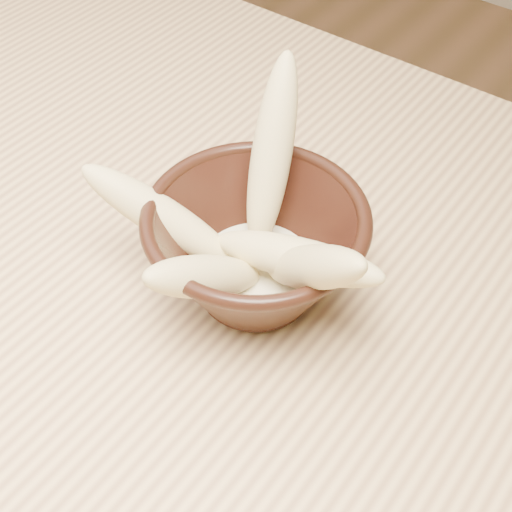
{
  "coord_description": "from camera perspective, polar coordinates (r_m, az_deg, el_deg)",
  "views": [
    {
      "loc": [
        0.26,
        -0.29,
        1.22
      ],
      "look_at": [
        0.03,
        0.01,
        0.8
      ],
      "focal_mm": 50.0,
      "sensor_mm": 36.0,
      "label": 1
    }
  ],
  "objects": [
    {
      "name": "banana_left",
      "position": [
        0.57,
        -7.57,
        3.13
      ],
      "size": [
        0.14,
        0.08,
        0.1
      ],
      "primitive_type": "ellipsoid",
      "rotation": [
        1.0,
        0.0,
        -1.18
      ],
      "color": "#EED18C",
      "rests_on": "bowl"
    },
    {
      "name": "bowl",
      "position": [
        0.56,
        0.0,
        0.57
      ],
      "size": [
        0.18,
        0.18,
        0.1
      ],
      "rotation": [
        0.0,
        0.0,
        0.1
      ],
      "color": "black",
      "rests_on": "table"
    },
    {
      "name": "milk_puddle",
      "position": [
        0.58,
        0.0,
        -1.02
      ],
      "size": [
        0.1,
        0.1,
        0.01
      ],
      "primitive_type": "cylinder",
      "color": "beige",
      "rests_on": "bowl"
    },
    {
      "name": "table",
      "position": [
        0.67,
        -2.9,
        -6.64
      ],
      "size": [
        1.2,
        0.8,
        0.75
      ],
      "color": "#E3BB7D",
      "rests_on": "ground"
    },
    {
      "name": "banana_right",
      "position": [
        0.5,
        4.46,
        -0.9
      ],
      "size": [
        0.13,
        0.08,
        0.13
      ],
      "primitive_type": "ellipsoid",
      "rotation": [
        0.77,
        0.0,
        1.14
      ],
      "color": "#EED18C",
      "rests_on": "bowl"
    },
    {
      "name": "banana_upright",
      "position": [
        0.57,
        1.27,
        8.16
      ],
      "size": [
        0.07,
        0.12,
        0.15
      ],
      "primitive_type": "ellipsoid",
      "rotation": [
        0.54,
        0.0,
        3.49
      ],
      "color": "#EED18C",
      "rests_on": "bowl"
    },
    {
      "name": "banana_front",
      "position": [
        0.52,
        -4.06,
        -1.65
      ],
      "size": [
        0.06,
        0.12,
        0.1
      ],
      "primitive_type": "ellipsoid",
      "rotation": [
        0.94,
        0.0,
        -0.22
      ],
      "color": "#EED18C",
      "rests_on": "bowl"
    },
    {
      "name": "banana_across",
      "position": [
        0.54,
        3.14,
        -0.15
      ],
      "size": [
        0.15,
        0.05,
        0.07
      ],
      "primitive_type": "ellipsoid",
      "rotation": [
        1.32,
        0.0,
        1.67
      ],
      "color": "#EED18C",
      "rests_on": "bowl"
    }
  ]
}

